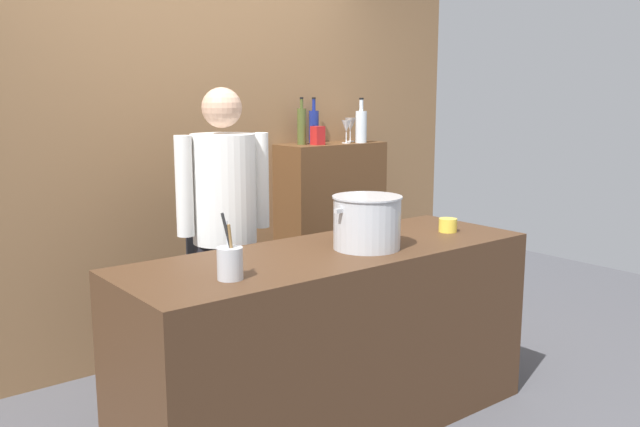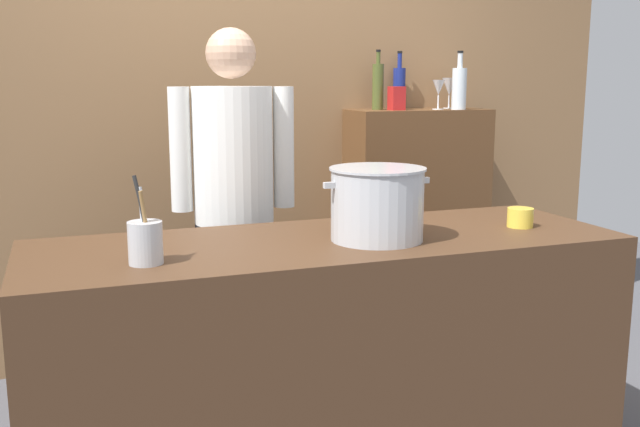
% 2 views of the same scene
% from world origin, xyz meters
% --- Properties ---
extents(ground_plane, '(8.00, 8.00, 0.00)m').
position_xyz_m(ground_plane, '(0.00, 0.00, 0.00)').
color(ground_plane, '#4C4C51').
extents(brick_back_panel, '(4.40, 0.10, 3.00)m').
position_xyz_m(brick_back_panel, '(0.00, 1.40, 1.50)').
color(brick_back_panel, olive).
rests_on(brick_back_panel, ground_plane).
extents(prep_counter, '(2.07, 0.70, 0.90)m').
position_xyz_m(prep_counter, '(0.00, 0.00, 0.45)').
color(prep_counter, '#472D1C').
rests_on(prep_counter, ground_plane).
extents(bar_cabinet, '(0.76, 0.32, 1.29)m').
position_xyz_m(bar_cabinet, '(0.97, 1.19, 0.64)').
color(bar_cabinet, brown).
rests_on(bar_cabinet, ground_plane).
extents(chef, '(0.53, 0.37, 1.66)m').
position_xyz_m(chef, '(-0.17, 0.70, 0.96)').
color(chef, black).
rests_on(chef, ground_plane).
extents(stockpot_large, '(0.39, 0.33, 0.25)m').
position_xyz_m(stockpot_large, '(0.15, -0.07, 1.03)').
color(stockpot_large, '#B7BABF').
rests_on(stockpot_large, prep_counter).
extents(utensil_crock, '(0.10, 0.10, 0.27)m').
position_xyz_m(utensil_crock, '(-0.64, -0.13, 0.97)').
color(utensil_crock, '#B7BABF').
rests_on(utensil_crock, prep_counter).
extents(butter_jar, '(0.10, 0.10, 0.07)m').
position_xyz_m(butter_jar, '(0.75, -0.06, 0.94)').
color(butter_jar, yellow).
rests_on(butter_jar, prep_counter).
extents(wine_bottle_olive, '(0.06, 0.06, 0.31)m').
position_xyz_m(wine_bottle_olive, '(0.74, 1.22, 1.41)').
color(wine_bottle_olive, '#475123').
rests_on(wine_bottle_olive, bar_cabinet).
extents(wine_bottle_cobalt, '(0.07, 0.07, 0.31)m').
position_xyz_m(wine_bottle_cobalt, '(0.90, 1.30, 1.41)').
color(wine_bottle_cobalt, navy).
rests_on(wine_bottle_cobalt, bar_cabinet).
extents(wine_bottle_clear, '(0.08, 0.08, 0.31)m').
position_xyz_m(wine_bottle_clear, '(1.15, 1.09, 1.41)').
color(wine_bottle_clear, silver).
rests_on(wine_bottle_clear, bar_cabinet).
extents(wine_glass_wide, '(0.07, 0.07, 0.16)m').
position_xyz_m(wine_glass_wide, '(1.05, 1.12, 1.40)').
color(wine_glass_wide, silver).
rests_on(wine_glass_wide, bar_cabinet).
extents(wine_glass_short, '(0.08, 0.08, 0.17)m').
position_xyz_m(wine_glass_short, '(1.17, 1.22, 1.41)').
color(wine_glass_short, silver).
rests_on(wine_glass_short, bar_cabinet).
extents(spice_tin_red, '(0.07, 0.07, 0.12)m').
position_xyz_m(spice_tin_red, '(0.81, 1.13, 1.35)').
color(spice_tin_red, red).
rests_on(spice_tin_red, bar_cabinet).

